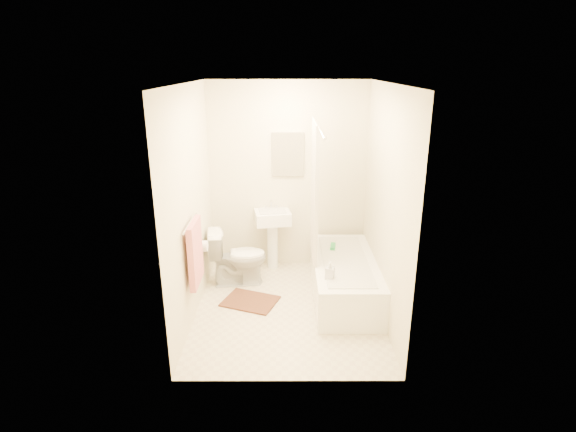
{
  "coord_description": "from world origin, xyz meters",
  "views": [
    {
      "loc": [
        -0.01,
        -4.38,
        2.58
      ],
      "look_at": [
        0.0,
        0.25,
        1.0
      ],
      "focal_mm": 28.0,
      "sensor_mm": 36.0,
      "label": 1
    }
  ],
  "objects_px": {
    "sink": "(273,237)",
    "bathtub": "(344,278)",
    "bath_mat": "(250,301)",
    "soap_bottle": "(330,270)",
    "toilet": "(238,257)"
  },
  "relations": [
    {
      "from": "toilet",
      "to": "bath_mat",
      "type": "distance_m",
      "value": 0.61
    },
    {
      "from": "soap_bottle",
      "to": "bathtub",
      "type": "bearing_deg",
      "value": 65.21
    },
    {
      "from": "soap_bottle",
      "to": "sink",
      "type": "bearing_deg",
      "value": 117.36
    },
    {
      "from": "bathtub",
      "to": "bath_mat",
      "type": "distance_m",
      "value": 1.11
    },
    {
      "from": "sink",
      "to": "soap_bottle",
      "type": "height_order",
      "value": "sink"
    },
    {
      "from": "toilet",
      "to": "sink",
      "type": "relative_size",
      "value": 0.8
    },
    {
      "from": "sink",
      "to": "bathtub",
      "type": "distance_m",
      "value": 1.16
    },
    {
      "from": "toilet",
      "to": "bathtub",
      "type": "relative_size",
      "value": 0.43
    },
    {
      "from": "bathtub",
      "to": "sink",
      "type": "bearing_deg",
      "value": 138.11
    },
    {
      "from": "bath_mat",
      "to": "soap_bottle",
      "type": "relative_size",
      "value": 3.13
    },
    {
      "from": "bath_mat",
      "to": "soap_bottle",
      "type": "height_order",
      "value": "soap_bottle"
    },
    {
      "from": "bath_mat",
      "to": "toilet",
      "type": "bearing_deg",
      "value": 110.54
    },
    {
      "from": "bathtub",
      "to": "bath_mat",
      "type": "relative_size",
      "value": 2.75
    },
    {
      "from": "toilet",
      "to": "soap_bottle",
      "type": "height_order",
      "value": "toilet"
    },
    {
      "from": "toilet",
      "to": "bathtub",
      "type": "bearing_deg",
      "value": -112.24
    }
  ]
}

